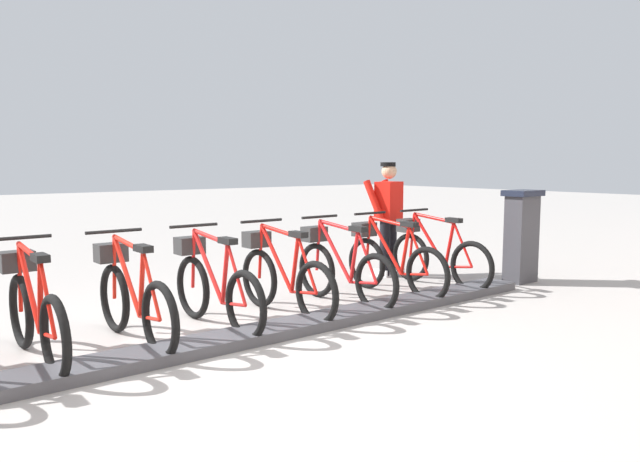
{
  "coord_description": "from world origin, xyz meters",
  "views": [
    {
      "loc": [
        -4.67,
        2.61,
        1.65
      ],
      "look_at": [
        0.5,
        -1.48,
        0.9
      ],
      "focal_mm": 33.68,
      "sensor_mm": 36.0,
      "label": 1
    }
  ],
  "objects_px": {
    "bike_docked_0": "(435,254)",
    "bike_docked_3": "(282,276)",
    "bike_docked_1": "(391,260)",
    "bike_docked_2": "(341,268)",
    "bike_docked_5": "(132,297)",
    "bike_docked_6": "(34,311)",
    "bike_docked_4": "(213,285)",
    "worker_near_rack": "(388,214)",
    "payment_kiosk": "(521,235)"
  },
  "relations": [
    {
      "from": "bike_docked_5",
      "to": "worker_near_rack",
      "type": "height_order",
      "value": "worker_near_rack"
    },
    {
      "from": "bike_docked_0",
      "to": "bike_docked_4",
      "type": "bearing_deg",
      "value": 90.0
    },
    {
      "from": "bike_docked_1",
      "to": "payment_kiosk",
      "type": "bearing_deg",
      "value": -106.35
    },
    {
      "from": "payment_kiosk",
      "to": "bike_docked_5",
      "type": "xyz_separation_m",
      "value": [
        0.57,
        5.29,
        -0.24
      ]
    },
    {
      "from": "bike_docked_4",
      "to": "bike_docked_5",
      "type": "distance_m",
      "value": 0.84
    },
    {
      "from": "worker_near_rack",
      "to": "bike_docked_4",
      "type": "bearing_deg",
      "value": 105.37
    },
    {
      "from": "bike_docked_0",
      "to": "bike_docked_4",
      "type": "xyz_separation_m",
      "value": [
        0.0,
        3.34,
        0.0
      ]
    },
    {
      "from": "bike_docked_3",
      "to": "worker_near_rack",
      "type": "height_order",
      "value": "worker_near_rack"
    },
    {
      "from": "bike_docked_3",
      "to": "bike_docked_4",
      "type": "distance_m",
      "value": 0.84
    },
    {
      "from": "bike_docked_6",
      "to": "bike_docked_1",
      "type": "bearing_deg",
      "value": -90.0
    },
    {
      "from": "bike_docked_3",
      "to": "worker_near_rack",
      "type": "distance_m",
      "value": 2.73
    },
    {
      "from": "bike_docked_1",
      "to": "bike_docked_6",
      "type": "relative_size",
      "value": 1.0
    },
    {
      "from": "bike_docked_2",
      "to": "worker_near_rack",
      "type": "height_order",
      "value": "worker_near_rack"
    },
    {
      "from": "bike_docked_2",
      "to": "bike_docked_3",
      "type": "relative_size",
      "value": 1.0
    },
    {
      "from": "payment_kiosk",
      "to": "bike_docked_4",
      "type": "relative_size",
      "value": 0.74
    },
    {
      "from": "bike_docked_5",
      "to": "bike_docked_4",
      "type": "bearing_deg",
      "value": -90.0
    },
    {
      "from": "bike_docked_5",
      "to": "bike_docked_6",
      "type": "relative_size",
      "value": 1.0
    },
    {
      "from": "bike_docked_3",
      "to": "worker_near_rack",
      "type": "xyz_separation_m",
      "value": [
        0.92,
        -2.52,
        0.48
      ]
    },
    {
      "from": "bike_docked_3",
      "to": "bike_docked_5",
      "type": "relative_size",
      "value": 1.0
    },
    {
      "from": "bike_docked_0",
      "to": "bike_docked_6",
      "type": "xyz_separation_m",
      "value": [
        0.0,
        5.01,
        0.0
      ]
    },
    {
      "from": "bike_docked_2",
      "to": "bike_docked_6",
      "type": "distance_m",
      "value": 3.34
    },
    {
      "from": "bike_docked_4",
      "to": "bike_docked_5",
      "type": "relative_size",
      "value": 1.0
    },
    {
      "from": "payment_kiosk",
      "to": "worker_near_rack",
      "type": "bearing_deg",
      "value": 36.32
    },
    {
      "from": "bike_docked_1",
      "to": "bike_docked_2",
      "type": "distance_m",
      "value": 0.84
    },
    {
      "from": "bike_docked_3",
      "to": "bike_docked_6",
      "type": "bearing_deg",
      "value": 90.0
    },
    {
      "from": "bike_docked_5",
      "to": "bike_docked_6",
      "type": "xyz_separation_m",
      "value": [
        0.0,
        0.84,
        0.0
      ]
    },
    {
      "from": "bike_docked_4",
      "to": "bike_docked_5",
      "type": "bearing_deg",
      "value": 90.0
    },
    {
      "from": "bike_docked_2",
      "to": "bike_docked_5",
      "type": "xyz_separation_m",
      "value": [
        0.0,
        2.51,
        0.0
      ]
    },
    {
      "from": "bike_docked_2",
      "to": "bike_docked_4",
      "type": "bearing_deg",
      "value": 90.0
    },
    {
      "from": "bike_docked_3",
      "to": "bike_docked_5",
      "type": "bearing_deg",
      "value": 90.0
    },
    {
      "from": "payment_kiosk",
      "to": "bike_docked_2",
      "type": "bearing_deg",
      "value": 78.4
    },
    {
      "from": "bike_docked_4",
      "to": "bike_docked_5",
      "type": "xyz_separation_m",
      "value": [
        0.0,
        0.84,
        0.0
      ]
    },
    {
      "from": "bike_docked_0",
      "to": "bike_docked_1",
      "type": "distance_m",
      "value": 0.84
    },
    {
      "from": "payment_kiosk",
      "to": "bike_docked_4",
      "type": "xyz_separation_m",
      "value": [
        0.57,
        4.46,
        -0.24
      ]
    },
    {
      "from": "bike_docked_1",
      "to": "bike_docked_2",
      "type": "xyz_separation_m",
      "value": [
        0.0,
        0.84,
        0.0
      ]
    },
    {
      "from": "bike_docked_0",
      "to": "bike_docked_4",
      "type": "height_order",
      "value": "same"
    },
    {
      "from": "bike_docked_0",
      "to": "bike_docked_6",
      "type": "height_order",
      "value": "same"
    },
    {
      "from": "bike_docked_4",
      "to": "bike_docked_0",
      "type": "bearing_deg",
      "value": -90.0
    },
    {
      "from": "worker_near_rack",
      "to": "bike_docked_1",
      "type": "bearing_deg",
      "value": 137.35
    },
    {
      "from": "bike_docked_0",
      "to": "bike_docked_4",
      "type": "distance_m",
      "value": 3.34
    },
    {
      "from": "bike_docked_0",
      "to": "bike_docked_6",
      "type": "distance_m",
      "value": 5.01
    },
    {
      "from": "bike_docked_0",
      "to": "bike_docked_3",
      "type": "height_order",
      "value": "same"
    },
    {
      "from": "bike_docked_0",
      "to": "payment_kiosk",
      "type": "bearing_deg",
      "value": -117.17
    },
    {
      "from": "payment_kiosk",
      "to": "bike_docked_1",
      "type": "height_order",
      "value": "payment_kiosk"
    },
    {
      "from": "bike_docked_5",
      "to": "bike_docked_0",
      "type": "bearing_deg",
      "value": -90.0
    },
    {
      "from": "bike_docked_2",
      "to": "bike_docked_4",
      "type": "relative_size",
      "value": 1.0
    },
    {
      "from": "bike_docked_4",
      "to": "bike_docked_6",
      "type": "distance_m",
      "value": 1.67
    },
    {
      "from": "bike_docked_4",
      "to": "worker_near_rack",
      "type": "bearing_deg",
      "value": -74.63
    },
    {
      "from": "bike_docked_0",
      "to": "bike_docked_5",
      "type": "height_order",
      "value": "same"
    },
    {
      "from": "bike_docked_5",
      "to": "worker_near_rack",
      "type": "relative_size",
      "value": 1.04
    }
  ]
}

